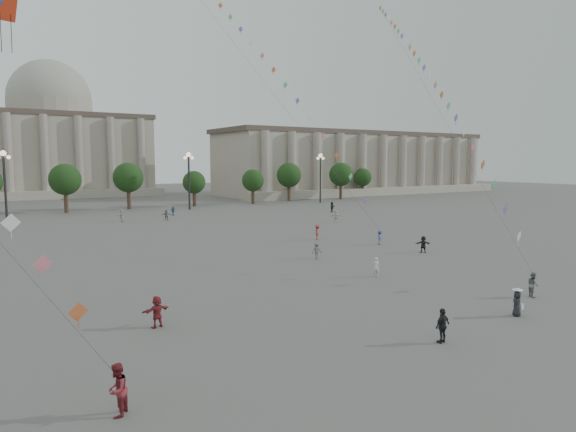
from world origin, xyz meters
TOP-DOWN VIEW (x-y plane):
  - ground at (0.00, 0.00)m, footprint 360.00×360.00m
  - hall_east at (75.00, 93.89)m, footprint 84.00×26.22m
  - hall_central at (0.00, 129.22)m, footprint 48.30×34.30m
  - tree_row at (0.00, 78.00)m, footprint 137.12×5.12m
  - lamp_post_mid_west at (-15.00, 70.00)m, footprint 2.00×0.90m
  - lamp_post_mid_east at (15.00, 70.00)m, footprint 2.00×0.90m
  - lamp_post_far_east at (45.00, 70.00)m, footprint 2.00×0.90m
  - person_crowd_0 at (8.78, 61.50)m, footprint 0.95×0.43m
  - person_crowd_3 at (17.82, 14.86)m, footprint 1.58×1.17m
  - person_crowd_4 at (-0.71, 57.24)m, footprint 1.50×1.80m
  - person_crowd_6 at (6.97, 17.73)m, footprint 1.05×0.65m
  - person_crowd_7 at (26.28, 39.97)m, footprint 1.52×1.51m
  - person_crowd_8 at (13.77, 27.18)m, footprint 1.14×1.29m
  - person_crowd_9 at (34.85, 52.32)m, footprint 1.71×1.32m
  - person_crowd_12 at (5.73, 55.90)m, footprint 1.55×1.00m
  - person_crowd_13 at (6.69, 9.36)m, footprint 0.67×0.57m
  - tourist_2 at (-11.73, 6.37)m, footprint 1.69×0.85m
  - tourist_4 at (-0.47, -3.53)m, footprint 1.07×0.55m
  - kite_flyer_0 at (-16.01, -2.47)m, footprint 1.14×1.18m
  - kite_flyer_1 at (17.55, 20.83)m, footprint 1.13×1.06m
  - kite_flyer_2 at (11.47, -0.77)m, footprint 0.96×1.01m
  - hat_person at (6.70, -2.81)m, footprint 0.85×0.84m
  - kite_train_mid at (10.42, 45.26)m, footprint 13.95×45.50m
  - kite_train_east at (26.61, 24.06)m, footprint 28.71×46.09m

SIDE VIEW (x-z plane):
  - ground at x=0.00m, z-range 0.00..0.00m
  - kite_flyer_1 at x=17.55m, z-range 0.00..1.53m
  - person_crowd_13 at x=6.69m, z-range 0.00..1.54m
  - person_crowd_6 at x=6.97m, z-range 0.00..1.56m
  - person_crowd_0 at x=8.78m, z-range 0.00..1.59m
  - person_crowd_12 at x=5.73m, z-range 0.00..1.60m
  - hat_person at x=6.70m, z-range -0.04..1.65m
  - kite_flyer_2 at x=11.47m, z-range 0.00..1.65m
  - person_crowd_3 at x=17.82m, z-range 0.00..1.66m
  - person_crowd_8 at x=13.77m, z-range 0.00..1.73m
  - tourist_2 at x=-11.73m, z-range 0.00..1.74m
  - person_crowd_7 at x=26.28m, z-range 0.00..1.75m
  - tourist_4 at x=-0.47m, z-range 0.00..1.76m
  - person_crowd_9 at x=34.85m, z-range 0.00..1.80m
  - kite_flyer_0 at x=-16.01m, z-range 0.00..1.92m
  - person_crowd_4 at x=-0.71m, z-range 0.00..1.94m
  - tree_row at x=0.00m, z-range 1.39..9.39m
  - lamp_post_mid_west at x=-15.00m, z-range 2.03..12.68m
  - lamp_post_mid_east at x=15.00m, z-range 2.03..12.68m
  - lamp_post_far_east at x=45.00m, z-range 2.03..12.68m
  - hall_east at x=75.00m, z-range -0.17..17.03m
  - hall_central at x=0.00m, z-range -3.52..31.98m
  - kite_train_east at x=26.61m, z-range -12.61..52.50m
  - kite_train_mid at x=10.42m, z-range -5.86..63.93m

